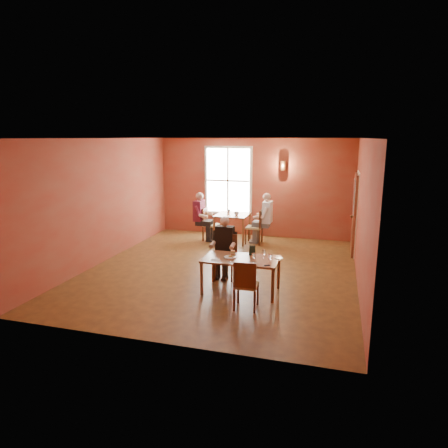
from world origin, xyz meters
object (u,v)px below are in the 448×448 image
(chair_diner_main, at_px, (226,257))
(second_table, at_px, (232,228))
(diner_main, at_px, (225,250))
(diner_white, at_px, (255,219))
(chair_diner_white, at_px, (254,226))
(main_table, at_px, (241,275))
(diner_maroon, at_px, (210,217))
(chair_empty, at_px, (246,284))
(chair_diner_maroon, at_px, (211,224))

(chair_diner_main, relative_size, second_table, 1.02)
(diner_main, distance_m, diner_white, 3.11)
(chair_diner_white, bearing_deg, main_table, -172.24)
(chair_diner_main, relative_size, diner_main, 0.74)
(diner_main, bearing_deg, second_table, -78.05)
(chair_diner_white, distance_m, diner_maroon, 1.34)
(diner_main, distance_m, second_table, 3.19)
(diner_maroon, bearing_deg, diner_main, 23.29)
(main_table, relative_size, chair_diner_white, 1.48)
(second_table, relative_size, diner_white, 0.66)
(main_table, relative_size, chair_empty, 1.62)
(chair_empty, bearing_deg, diner_main, 117.10)
(chair_diner_white, bearing_deg, diner_maroon, 90.00)
(second_table, relative_size, chair_diner_white, 0.94)
(second_table, distance_m, diner_white, 0.74)
(chair_diner_main, bearing_deg, second_table, -77.93)
(diner_main, bearing_deg, chair_diner_white, -89.85)
(chair_diner_white, bearing_deg, diner_white, -90.00)
(diner_main, bearing_deg, chair_empty, 119.80)
(main_table, relative_size, chair_diner_main, 1.55)
(main_table, height_order, chair_diner_main, chair_diner_main)
(chair_diner_white, bearing_deg, diner_main, -179.85)
(diner_main, height_order, chair_diner_maroon, diner_main)
(chair_empty, height_order, diner_maroon, diner_maroon)
(chair_diner_white, height_order, chair_diner_maroon, chair_diner_white)
(diner_main, height_order, second_table, diner_main)
(diner_maroon, bearing_deg, chair_diner_maroon, 90.00)
(chair_empty, bearing_deg, second_table, 105.12)
(diner_main, bearing_deg, diner_white, -90.40)
(diner_main, height_order, diner_maroon, diner_maroon)
(diner_white, relative_size, chair_diner_maroon, 1.46)
(diner_main, distance_m, chair_diner_white, 3.11)
(diner_maroon, bearing_deg, main_table, 26.24)
(chair_empty, bearing_deg, main_table, 107.92)
(chair_diner_maroon, bearing_deg, diner_main, 22.82)
(main_table, distance_m, chair_diner_white, 3.77)
(diner_main, xyz_separation_m, second_table, (-0.66, 3.11, -0.23))
(chair_empty, distance_m, chair_diner_maroon, 4.93)
(second_table, height_order, diner_maroon, diner_maroon)
(chair_empty, distance_m, chair_diner_white, 4.53)
(main_table, height_order, diner_maroon, diner_maroon)
(second_table, xyz_separation_m, diner_white, (0.68, 0.00, 0.30))
(main_table, xyz_separation_m, diner_main, (-0.50, 0.62, 0.30))
(main_table, relative_size, diner_maroon, 1.06)
(main_table, height_order, chair_diner_maroon, chair_diner_maroon)
(chair_empty, relative_size, diner_maroon, 0.66)
(chair_diner_white, relative_size, diner_maroon, 0.72)
(main_table, height_order, chair_diner_white, chair_diner_white)
(chair_diner_main, bearing_deg, diner_main, 90.00)
(diner_white, height_order, diner_maroon, diner_white)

